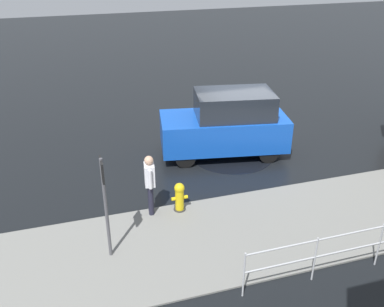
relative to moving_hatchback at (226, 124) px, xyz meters
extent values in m
plane|color=black|center=(-0.68, -0.17, -1.03)|extent=(60.00, 60.00, 0.00)
cube|color=slate|center=(-0.68, 4.03, -1.01)|extent=(24.00, 3.20, 0.04)
cube|color=blue|center=(0.09, -0.02, -0.23)|extent=(4.14, 2.36, 0.99)
cube|color=#1E232B|center=(-0.22, 0.04, 0.65)|extent=(2.57, 1.88, 0.77)
cylinder|color=black|center=(1.48, 0.46, -0.73)|extent=(0.63, 0.32, 0.60)
cylinder|color=black|center=(1.23, -0.94, -0.73)|extent=(0.63, 0.32, 0.60)
cylinder|color=black|center=(-1.06, 0.91, -0.73)|extent=(0.63, 0.32, 0.60)
cylinder|color=black|center=(-1.31, -0.49, -0.73)|extent=(0.63, 0.32, 0.60)
cylinder|color=gold|center=(2.27, 2.69, -0.72)|extent=(0.22, 0.22, 0.62)
sphere|color=gold|center=(2.27, 2.69, -0.35)|extent=(0.26, 0.26, 0.26)
cylinder|color=gold|center=(2.11, 2.69, -0.64)|extent=(0.10, 0.09, 0.09)
cylinder|color=gold|center=(2.43, 2.69, -0.64)|extent=(0.10, 0.09, 0.09)
cylinder|color=#2D2D2D|center=(2.27, 2.69, -1.00)|extent=(0.31, 0.31, 0.06)
cube|color=silver|center=(2.99, 2.60, 0.10)|extent=(0.29, 0.39, 0.55)
sphere|color=tan|center=(2.99, 2.60, 0.48)|extent=(0.22, 0.22, 0.22)
cylinder|color=#1E1E2D|center=(2.98, 2.51, -0.60)|extent=(0.13, 0.13, 0.85)
cylinder|color=#1E1E2D|center=(3.00, 2.69, -0.60)|extent=(0.13, 0.13, 0.85)
cylinder|color=silver|center=(2.96, 2.36, 0.10)|extent=(0.09, 0.09, 0.50)
cylinder|color=silver|center=(3.02, 2.84, 0.10)|extent=(0.09, 0.09, 0.50)
cylinder|color=#B7BABF|center=(-1.15, 5.85, -0.50)|extent=(0.04, 0.04, 1.05)
cylinder|color=#B7BABF|center=(0.37, 5.85, -0.50)|extent=(0.04, 0.04, 1.05)
cylinder|color=#B7BABF|center=(1.89, 5.85, -0.50)|extent=(0.04, 0.04, 1.05)
cylinder|color=#4C4C51|center=(4.17, 3.93, 0.17)|extent=(0.07, 0.07, 2.40)
cube|color=black|center=(4.17, 3.93, 1.12)|extent=(0.04, 0.44, 0.44)
cylinder|color=black|center=(-0.17, 0.12, -1.02)|extent=(2.65, 2.65, 0.01)
camera|label=1|loc=(4.63, 11.46, 5.17)|focal=40.00mm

